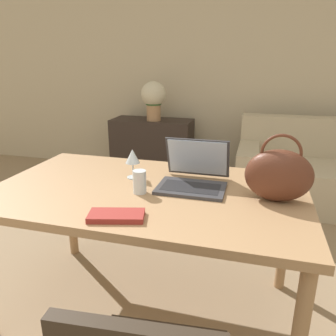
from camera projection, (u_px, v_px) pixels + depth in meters
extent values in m
cube|color=beige|center=(218.00, 62.00, 3.78)|extent=(10.00, 0.06, 2.70)
cube|color=#A87F56|center=(148.00, 192.00, 1.68)|extent=(1.59, 0.94, 0.04)
cylinder|color=#A87F56|center=(70.00, 209.00, 2.36)|extent=(0.06, 0.06, 0.72)
cylinder|color=#A87F56|center=(285.00, 237.00, 1.99)|extent=(0.06, 0.06, 0.72)
cube|color=#C1B293|center=(318.00, 184.00, 3.23)|extent=(1.57, 0.85, 0.42)
cube|color=#C1B293|center=(319.00, 137.00, 3.40)|extent=(1.57, 0.20, 0.40)
cube|color=#C1B293|center=(247.00, 172.00, 3.38)|extent=(0.20, 0.85, 0.56)
cube|color=#332823|center=(152.00, 149.00, 3.96)|extent=(0.95, 0.40, 0.71)
cube|color=#38383D|center=(191.00, 188.00, 1.66)|extent=(0.34, 0.23, 0.02)
cube|color=black|center=(191.00, 187.00, 1.65)|extent=(0.29, 0.15, 0.00)
cube|color=#38383D|center=(198.00, 158.00, 1.77)|extent=(0.34, 0.09, 0.22)
cube|color=silver|center=(197.00, 157.00, 1.76)|extent=(0.31, 0.08, 0.20)
cylinder|color=silver|center=(140.00, 182.00, 1.60)|extent=(0.07, 0.07, 0.12)
cylinder|color=silver|center=(133.00, 177.00, 1.82)|extent=(0.07, 0.07, 0.01)
cylinder|color=silver|center=(133.00, 170.00, 1.81)|extent=(0.01, 0.01, 0.08)
cone|color=silver|center=(132.00, 156.00, 1.78)|extent=(0.08, 0.08, 0.08)
ellipsoid|color=#592D1E|center=(279.00, 176.00, 1.49)|extent=(0.30, 0.16, 0.25)
torus|color=#592D1E|center=(281.00, 154.00, 1.46)|extent=(0.18, 0.01, 0.18)
cylinder|color=tan|center=(154.00, 112.00, 3.75)|extent=(0.16, 0.16, 0.19)
sphere|color=#3D6B38|center=(153.00, 99.00, 3.71)|extent=(0.21, 0.21, 0.21)
sphere|color=beige|center=(153.00, 94.00, 3.69)|extent=(0.28, 0.28, 0.28)
cube|color=maroon|center=(116.00, 216.00, 1.36)|extent=(0.25, 0.16, 0.02)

